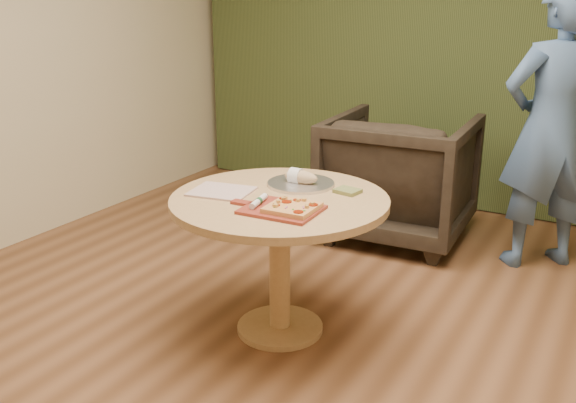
% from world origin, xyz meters
% --- Properties ---
extents(room_shell, '(5.04, 6.04, 2.84)m').
position_xyz_m(room_shell, '(0.00, 0.00, 1.40)').
color(room_shell, brown).
rests_on(room_shell, ground).
extents(curtain, '(4.80, 0.14, 2.78)m').
position_xyz_m(curtain, '(0.00, 2.90, 1.40)').
color(curtain, '#2E3B1B').
rests_on(curtain, ground).
extents(pedestal_table, '(1.10, 1.10, 0.75)m').
position_xyz_m(pedestal_table, '(-0.23, 0.36, 0.61)').
color(pedestal_table, tan).
rests_on(pedestal_table, ground).
extents(pizza_paddle, '(0.45, 0.29, 0.01)m').
position_xyz_m(pizza_paddle, '(-0.12, 0.18, 0.76)').
color(pizza_paddle, maroon).
rests_on(pizza_paddle, pedestal_table).
extents(flatbread_pizza, '(0.23, 0.23, 0.04)m').
position_xyz_m(flatbread_pizza, '(-0.06, 0.18, 0.78)').
color(flatbread_pizza, tan).
rests_on(flatbread_pizza, pizza_paddle).
extents(cutlery_roll, '(0.06, 0.20, 0.03)m').
position_xyz_m(cutlery_roll, '(-0.24, 0.17, 0.78)').
color(cutlery_roll, silver).
rests_on(cutlery_roll, pizza_paddle).
extents(newspaper, '(0.34, 0.30, 0.01)m').
position_xyz_m(newspaper, '(-0.53, 0.28, 0.76)').
color(newspaper, silver).
rests_on(newspaper, pedestal_table).
extents(serving_tray, '(0.36, 0.36, 0.02)m').
position_xyz_m(serving_tray, '(-0.24, 0.59, 0.76)').
color(serving_tray, silver).
rests_on(serving_tray, pedestal_table).
extents(bread_roll, '(0.19, 0.09, 0.09)m').
position_xyz_m(bread_roll, '(-0.24, 0.59, 0.79)').
color(bread_roll, tan).
rests_on(bread_roll, serving_tray).
extents(green_packet, '(0.14, 0.12, 0.02)m').
position_xyz_m(green_packet, '(0.04, 0.59, 0.76)').
color(green_packet, '#515B29').
rests_on(green_packet, pedestal_table).
extents(armchair, '(1.01, 0.96, 1.00)m').
position_xyz_m(armchair, '(-0.17, 1.98, 0.50)').
color(armchair, black).
rests_on(armchair, ground).
extents(person_standing, '(0.78, 0.76, 1.81)m').
position_xyz_m(person_standing, '(0.79, 1.97, 0.90)').
color(person_standing, '#446492').
rests_on(person_standing, ground).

